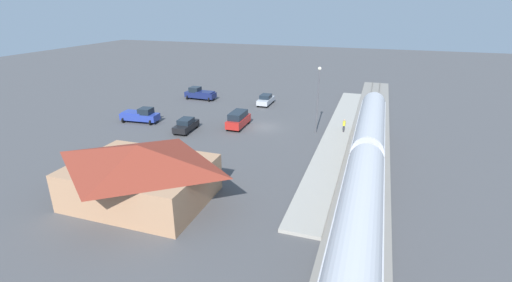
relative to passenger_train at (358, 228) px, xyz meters
The scene contains 12 objects.
ground_plane 28.72m from the passenger_train, 60.67° to the right, with size 200.00×200.00×0.00m, color #4C4C4F.
railway_track 25.06m from the passenger_train, 90.00° to the right, with size 4.80×70.00×0.30m.
platform 25.37m from the passenger_train, 80.88° to the right, with size 3.20×46.00×0.30m.
passenger_train is the anchor object (origin of this frame).
station_building 18.23m from the passenger_train, ahead, with size 12.04×9.19×5.05m.
pedestrian_on_platform 25.79m from the passenger_train, 82.64° to the right, with size 0.36×0.36×1.71m.
pickup_navy 46.38m from the passenger_train, 50.86° to the right, with size 5.47×2.64×2.14m.
sedan_black 30.70m from the passenger_train, 40.74° to the right, with size 2.09×4.60×1.74m.
sedan_silver 40.09m from the passenger_train, 64.59° to the right, with size 1.84×4.50×1.74m.
suv_red 29.44m from the passenger_train, 53.99° to the right, with size 2.01×4.92×2.22m.
pickup_blue 37.95m from the passenger_train, 34.40° to the right, with size 5.54×2.81×2.14m.
light_pole_near_platform 26.01m from the passenger_train, 74.78° to the right, with size 0.44×0.44×8.61m.
Camera 1 is at (-14.11, 45.05, 15.98)m, focal length 25.41 mm.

